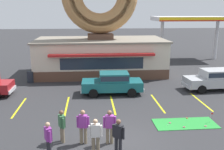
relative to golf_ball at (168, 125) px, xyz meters
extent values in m
plane|color=#2D2D30|center=(-2.93, -1.51, -0.05)|extent=(160.00, 160.00, 0.00)
cube|color=brown|center=(-3.03, 12.49, 0.40)|extent=(12.00, 6.00, 0.90)
cube|color=beige|center=(-3.03, 12.49, 2.00)|extent=(12.00, 6.00, 2.30)
cube|color=gray|center=(-3.03, 12.49, 3.23)|extent=(12.30, 6.30, 0.16)
cube|color=#B21E1E|center=(-3.03, 9.19, 2.30)|extent=(9.00, 0.60, 0.20)
cube|color=#232D3D|center=(-3.03, 9.48, 1.50)|extent=(7.20, 0.03, 1.00)
cube|color=brown|center=(-3.03, 12.49, 3.56)|extent=(2.40, 1.80, 0.50)
cube|color=green|center=(1.00, 0.13, -0.04)|extent=(3.38, 1.51, 0.03)
torus|color=#D8667F|center=(1.95, -0.34, 0.00)|extent=(0.13, 0.13, 0.04)
torus|color=#D17F47|center=(1.35, 0.77, 0.00)|extent=(0.13, 0.13, 0.04)
torus|color=#D8667F|center=(0.77, -0.35, 0.00)|extent=(0.13, 0.13, 0.04)
torus|color=#D8667F|center=(0.19, 0.23, 0.00)|extent=(0.13, 0.13, 0.04)
sphere|color=white|center=(0.00, 0.00, 0.00)|extent=(0.04, 0.04, 0.04)
cylinder|color=silver|center=(2.44, 0.16, 0.25)|extent=(0.01, 0.01, 0.55)
cube|color=red|center=(2.50, 0.16, 0.48)|extent=(0.12, 0.01, 0.08)
cube|color=silver|center=(-9.74, 6.05, 0.37)|extent=(0.13, 1.67, 0.24)
cylinder|color=black|center=(-10.60, 6.95, 0.27)|extent=(0.64, 0.23, 0.64)
cube|color=#B2B5BA|center=(5.45, 6.15, 0.61)|extent=(4.48, 1.98, 0.68)
cube|color=#B2B5BA|center=(5.60, 6.16, 1.25)|extent=(2.17, 1.66, 0.60)
cube|color=#232D3D|center=(5.60, 6.16, 1.27)|extent=(2.09, 1.68, 0.36)
cube|color=silver|center=(3.23, 6.04, 0.37)|extent=(0.18, 1.67, 0.24)
cylinder|color=black|center=(4.14, 5.21, 0.27)|extent=(0.65, 0.25, 0.64)
cylinder|color=black|center=(4.05, 6.97, 0.27)|extent=(0.65, 0.25, 0.64)
cylinder|color=black|center=(6.77, 7.10, 0.27)|extent=(0.65, 0.25, 0.64)
cube|color=#196066|center=(-2.50, 5.82, 0.61)|extent=(4.45, 1.88, 0.68)
cube|color=#196066|center=(-2.35, 5.82, 1.25)|extent=(2.14, 1.62, 0.60)
cube|color=#232D3D|center=(-2.35, 5.82, 1.27)|extent=(2.06, 1.64, 0.36)
cube|color=silver|center=(-4.73, 5.89, 0.37)|extent=(0.15, 1.67, 0.24)
cube|color=silver|center=(-0.27, 5.76, 0.37)|extent=(0.15, 1.67, 0.24)
cylinder|color=black|center=(-3.88, 4.98, 0.27)|extent=(0.65, 0.24, 0.64)
cylinder|color=black|center=(-3.83, 6.74, 0.27)|extent=(0.65, 0.24, 0.64)
cylinder|color=black|center=(-1.16, 4.91, 0.27)|extent=(0.65, 0.24, 0.64)
cylinder|color=black|center=(-1.11, 6.67, 0.27)|extent=(0.65, 0.24, 0.64)
cylinder|color=#7F7056|center=(-4.57, -1.53, 0.35)|extent=(0.15, 0.15, 0.81)
cylinder|color=#7F7056|center=(-4.38, -1.57, 0.35)|extent=(0.15, 0.15, 0.81)
cube|color=#8C3393|center=(-4.48, -1.55, 1.05)|extent=(0.42, 0.30, 0.59)
cylinder|color=#8C3393|center=(-4.72, -1.50, 1.02)|extent=(0.10, 0.10, 0.54)
cylinder|color=#8C3393|center=(-4.23, -1.59, 1.02)|extent=(0.10, 0.10, 0.54)
sphere|color=#9E7051|center=(-4.48, -1.55, 1.49)|extent=(0.22, 0.22, 0.22)
cylinder|color=#232328|center=(-3.06, -2.59, 0.35)|extent=(0.15, 0.15, 0.79)
cylinder|color=#232328|center=(-2.90, -2.71, 0.35)|extent=(0.15, 0.15, 0.79)
cube|color=black|center=(-2.98, -2.65, 1.03)|extent=(0.45, 0.42, 0.58)
cylinder|color=black|center=(-3.17, -2.50, 1.00)|extent=(0.10, 0.10, 0.53)
cylinder|color=black|center=(-2.78, -2.80, 1.00)|extent=(0.10, 0.10, 0.53)
sphere|color=brown|center=(-2.98, -2.65, 1.46)|extent=(0.21, 0.21, 0.21)
cylinder|color=#7F7056|center=(-5.42, -1.40, 0.34)|extent=(0.15, 0.15, 0.77)
cylinder|color=#7F7056|center=(-5.49, -1.22, 0.34)|extent=(0.15, 0.15, 0.77)
cube|color=#386B42|center=(-5.46, -1.31, 1.00)|extent=(0.36, 0.44, 0.57)
cylinder|color=#386B42|center=(-5.36, -1.54, 0.98)|extent=(0.10, 0.10, 0.52)
cylinder|color=#386B42|center=(-5.55, -1.08, 0.98)|extent=(0.10, 0.10, 0.52)
sphere|color=brown|center=(-5.46, -1.31, 1.42)|extent=(0.21, 0.21, 0.21)
cylinder|color=#7F7056|center=(-3.17, -1.66, 0.35)|extent=(0.15, 0.15, 0.80)
cylinder|color=#7F7056|center=(-3.37, -1.65, 0.35)|extent=(0.15, 0.15, 0.80)
cube|color=#8C3393|center=(-3.27, -1.65, 1.04)|extent=(0.39, 0.25, 0.59)
cylinder|color=#8C3393|center=(-3.02, -1.66, 1.01)|extent=(0.10, 0.10, 0.54)
cylinder|color=#8C3393|center=(-3.52, -1.65, 1.01)|extent=(0.10, 0.10, 0.54)
sphere|color=brown|center=(-3.27, -1.65, 1.47)|extent=(0.21, 0.21, 0.21)
cylinder|color=#232328|center=(-5.86, -2.63, 0.33)|extent=(0.15, 0.15, 0.76)
cylinder|color=#232328|center=(-5.94, -2.45, 0.33)|extent=(0.15, 0.15, 0.76)
cube|color=#8C3393|center=(-5.90, -2.54, 0.99)|extent=(0.37, 0.44, 0.56)
cylinder|color=#8C3393|center=(-5.80, -2.77, 0.96)|extent=(0.10, 0.10, 0.51)
cylinder|color=#8C3393|center=(-6.00, -2.31, 0.96)|extent=(0.10, 0.10, 0.51)
sphere|color=tan|center=(-5.90, -2.54, 1.40)|extent=(0.20, 0.20, 0.20)
cylinder|color=#7F7056|center=(-4.03, -2.41, 0.33)|extent=(0.15, 0.15, 0.76)
cylinder|color=#7F7056|center=(-3.83, -2.40, 0.33)|extent=(0.15, 0.15, 0.76)
cube|color=silver|center=(-3.93, -2.41, 0.99)|extent=(0.38, 0.24, 0.56)
cylinder|color=silver|center=(-4.18, -2.41, 0.96)|extent=(0.10, 0.10, 0.51)
cylinder|color=silver|center=(-3.68, -2.40, 0.96)|extent=(0.10, 0.10, 0.51)
sphere|color=tan|center=(-3.93, -2.41, 1.41)|extent=(0.21, 0.21, 0.21)
cylinder|color=#232833|center=(-9.19, 9.54, 0.42)|extent=(0.56, 0.56, 0.95)
torus|color=black|center=(-9.19, 9.54, 0.90)|extent=(0.57, 0.57, 0.05)
cylinder|color=silver|center=(4.83, 19.02, 2.35)|extent=(0.40, 0.40, 4.80)
cylinder|color=silver|center=(11.83, 19.02, 2.35)|extent=(0.40, 0.40, 4.80)
cube|color=silver|center=(8.33, 19.02, 5.00)|extent=(9.00, 4.40, 0.50)
cube|color=yellow|center=(8.33, 16.80, 5.00)|extent=(9.00, 0.04, 0.44)
cube|color=red|center=(8.33, 16.77, 4.83)|extent=(9.00, 0.04, 0.12)
cube|color=yellow|center=(-8.65, 3.49, -0.05)|extent=(0.12, 3.60, 0.01)
cube|color=yellow|center=(-5.65, 3.49, -0.05)|extent=(0.12, 3.60, 0.01)
cube|color=yellow|center=(-2.65, 3.49, -0.05)|extent=(0.12, 3.60, 0.01)
cube|color=yellow|center=(0.35, 3.49, -0.05)|extent=(0.12, 3.60, 0.01)
cube|color=yellow|center=(3.35, 3.49, -0.05)|extent=(0.12, 3.60, 0.01)
camera|label=1|loc=(-4.13, -12.68, 5.95)|focal=42.00mm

